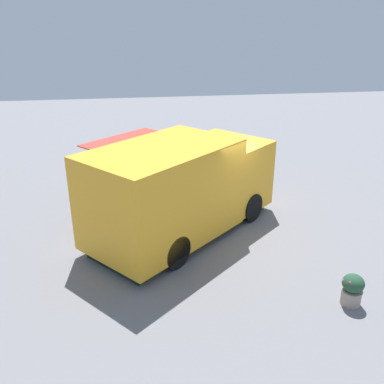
{
  "coord_description": "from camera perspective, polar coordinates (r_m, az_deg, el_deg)",
  "views": [
    {
      "loc": [
        2.25,
        10.41,
        5.39
      ],
      "look_at": [
        0.63,
        -0.53,
        0.74
      ],
      "focal_mm": 39.26,
      "sensor_mm": 36.0,
      "label": 1
    }
  ],
  "objects": [
    {
      "name": "ground_plane",
      "position": [
        11.94,
        3.37,
        -4.06
      ],
      "size": [
        40.0,
        40.0,
        0.0
      ],
      "primitive_type": "plane",
      "color": "slate"
    },
    {
      "name": "food_truck",
      "position": [
        10.86,
        -1.4,
        0.28
      ],
      "size": [
        5.54,
        5.25,
        2.53
      ],
      "color": "#F6A926",
      "rests_on": "ground_plane"
    },
    {
      "name": "planter_flowering_near",
      "position": [
        9.17,
        20.94,
        -12.21
      ],
      "size": [
        0.44,
        0.44,
        0.68
      ],
      "color": "#A08E83",
      "rests_on": "ground_plane"
    },
    {
      "name": "planter_flowering_far",
      "position": [
        14.47,
        7.63,
        2.37
      ],
      "size": [
        0.52,
        0.52,
        0.72
      ],
      "color": "#9C9A87",
      "rests_on": "ground_plane"
    },
    {
      "name": "person_customer",
      "position": [
        15.44,
        -12.73,
        3.17
      ],
      "size": [
        0.73,
        0.74,
        0.89
      ],
      "color": "navy",
      "rests_on": "ground_plane"
    }
  ]
}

